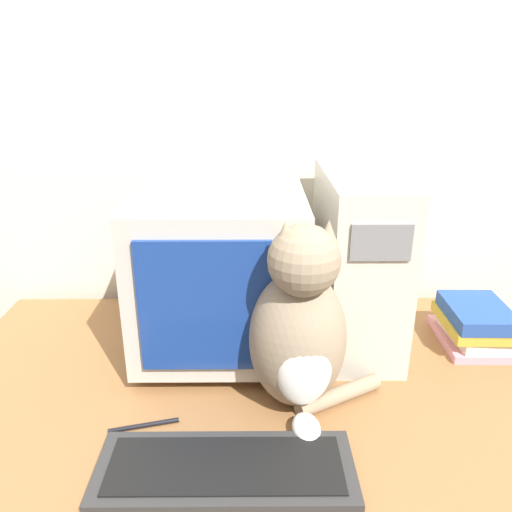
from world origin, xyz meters
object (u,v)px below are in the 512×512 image
keyboard (225,469)px  pen (144,425)px  crt_monitor (221,270)px  book_stack (474,324)px  computer_tower (357,259)px  cat (300,330)px

keyboard → pen: (-0.16, 0.11, -0.01)m
crt_monitor → book_stack: (0.61, 0.00, -0.14)m
book_stack → crt_monitor: bearing=-180.0°
crt_monitor → pen: 0.38m
keyboard → book_stack: 0.71m
crt_monitor → book_stack: size_ratio=1.93×
keyboard → pen: size_ratio=3.35×
keyboard → pen: bearing=144.3°
computer_tower → keyboard: bearing=-123.0°
computer_tower → crt_monitor: bearing=-172.7°
computer_tower → keyboard: (-0.29, -0.45, -0.20)m
keyboard → computer_tower: bearing=57.0°
cat → crt_monitor: bearing=120.0°
keyboard → book_stack: size_ratio=2.08×
cat → pen: size_ratio=3.05×
cat → book_stack: cat is taller
crt_monitor → computer_tower: bearing=7.3°
crt_monitor → computer_tower: size_ratio=0.97×
crt_monitor → pen: bearing=-114.1°
computer_tower → pen: (-0.45, -0.34, -0.20)m
cat → pen: bearing=-172.0°
cat → book_stack: bearing=21.0°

